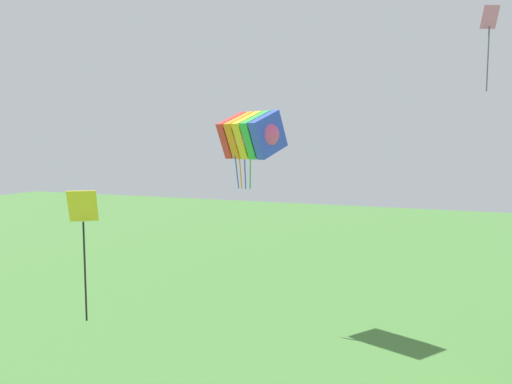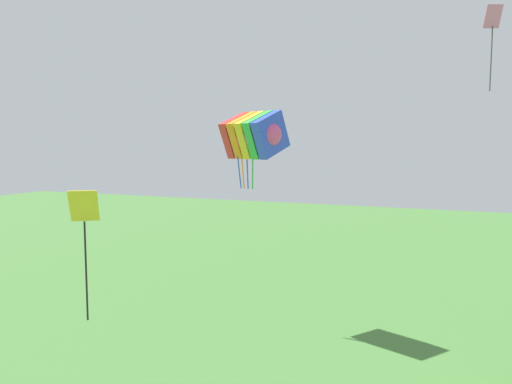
{
  "view_description": "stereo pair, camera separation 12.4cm",
  "coord_description": "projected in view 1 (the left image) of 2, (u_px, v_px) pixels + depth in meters",
  "views": [
    {
      "loc": [
        4.18,
        -3.52,
        8.09
      ],
      "look_at": [
        0.0,
        7.22,
        6.94
      ],
      "focal_mm": 35.0,
      "sensor_mm": 36.0,
      "label": 1
    },
    {
      "loc": [
        4.3,
        -3.47,
        8.09
      ],
      "look_at": [
        0.0,
        7.22,
        6.94
      ],
      "focal_mm": 35.0,
      "sensor_mm": 36.0,
      "label": 2
    }
  ],
  "objects": [
    {
      "name": "kite_yellow_diamond",
      "position": [
        83.0,
        227.0,
        12.84
      ],
      "size": [
        0.91,
        0.86,
        3.46
      ],
      "color": "yellow"
    },
    {
      "name": "kite_pink_diamond",
      "position": [
        489.0,
        33.0,
        18.15
      ],
      "size": [
        0.67,
        0.53,
        3.05
      ],
      "color": "pink"
    },
    {
      "name": "kite_rainbow_parafoil",
      "position": [
        252.0,
        135.0,
        20.94
      ],
      "size": [
        3.34,
        2.91,
        3.29
      ],
      "color": "#E54C8C"
    }
  ]
}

